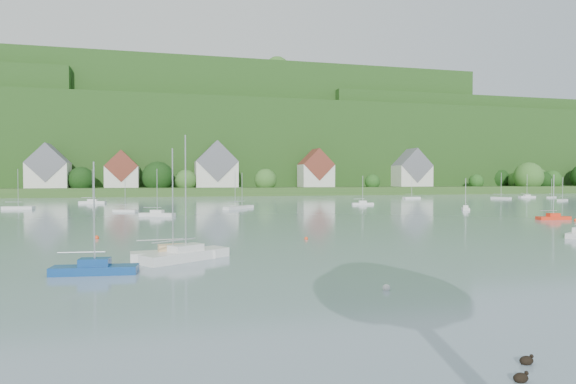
% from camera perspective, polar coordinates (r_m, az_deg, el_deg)
% --- Properties ---
extents(far_shore_strip, '(600.00, 60.00, 3.00)m').
position_cam_1_polar(far_shore_strip, '(207.47, -9.93, 0.18)').
color(far_shore_strip, '#2A511E').
rests_on(far_shore_strip, ground).
extents(forested_ridge, '(620.00, 181.22, 69.89)m').
position_cam_1_polar(forested_ridge, '(276.38, -10.90, 4.93)').
color(forested_ridge, '#194014').
rests_on(forested_ridge, ground).
extents(village_building_0, '(14.00, 10.40, 16.00)m').
position_cam_1_polar(village_building_0, '(198.00, -25.76, 2.31)').
color(village_building_0, silver).
rests_on(village_building_0, far_shore_strip).
extents(village_building_1, '(12.00, 9.36, 14.00)m').
position_cam_1_polar(village_building_1, '(196.47, -18.47, 2.16)').
color(village_building_1, silver).
rests_on(village_building_1, far_shore_strip).
extents(village_building_2, '(16.00, 11.44, 18.00)m').
position_cam_1_polar(village_building_2, '(195.94, -8.23, 2.67)').
color(village_building_2, silver).
rests_on(village_building_2, far_shore_strip).
extents(village_building_3, '(13.00, 10.40, 15.50)m').
position_cam_1_polar(village_building_3, '(202.01, 3.20, 2.41)').
color(village_building_3, silver).
rests_on(village_building_3, far_shore_strip).
extents(village_building_4, '(15.00, 10.40, 16.50)m').
position_cam_1_polar(village_building_4, '(223.14, 14.00, 2.32)').
color(village_building_4, silver).
rests_on(village_building_4, far_shore_strip).
extents(near_sailboat_0, '(6.96, 5.63, 9.56)m').
position_cam_1_polar(near_sailboat_0, '(39.07, -11.62, -6.96)').
color(near_sailboat_0, silver).
rests_on(near_sailboat_0, ground).
extents(near_sailboat_1, '(5.57, 2.11, 7.34)m').
position_cam_1_polar(near_sailboat_1, '(35.16, -21.27, -8.09)').
color(near_sailboat_1, navy).
rests_on(near_sailboat_1, ground).
extents(near_sailboat_2, '(6.48, 2.29, 8.58)m').
position_cam_1_polar(near_sailboat_2, '(39.88, -13.04, -6.84)').
color(near_sailboat_2, silver).
rests_on(near_sailboat_2, ground).
extents(near_sailboat_5, '(5.20, 1.87, 6.88)m').
position_cam_1_polar(near_sailboat_5, '(86.01, 28.11, -2.55)').
color(near_sailboat_5, red).
rests_on(near_sailboat_5, ground).
extents(mooring_buoy_1, '(0.43, 0.43, 0.43)m').
position_cam_1_polar(mooring_buoy_1, '(28.83, 11.21, -10.97)').
color(mooring_buoy_1, silver).
rests_on(mooring_buoy_1, ground).
extents(mooring_buoy_2, '(0.50, 0.50, 0.50)m').
position_cam_1_polar(mooring_buoy_2, '(84.53, 30.08, -2.92)').
color(mooring_buoy_2, '#F9461C').
rests_on(mooring_buoy_2, ground).
extents(mooring_buoy_3, '(0.37, 0.37, 0.37)m').
position_cam_1_polar(mooring_buoy_3, '(51.27, 2.10, -5.46)').
color(mooring_buoy_3, '#F9461C').
rests_on(mooring_buoy_3, ground).
extents(mooring_buoy_5, '(0.47, 0.47, 0.47)m').
position_cam_1_polar(mooring_buoy_5, '(55.39, -21.07, -5.04)').
color(mooring_buoy_5, '#F9461C').
rests_on(mooring_buoy_5, ground).
extents(duck_pair, '(1.72, 1.52, 0.36)m').
position_cam_1_polar(duck_pair, '(18.55, 25.41, -17.82)').
color(duck_pair, black).
rests_on(duck_pair, ground).
extents(far_sailboat_cluster, '(202.01, 64.96, 8.71)m').
position_cam_1_polar(far_sailboat_cluster, '(122.69, -4.39, -1.23)').
color(far_sailboat_cluster, silver).
rests_on(far_sailboat_cluster, ground).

